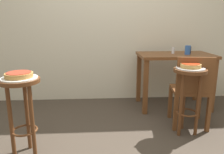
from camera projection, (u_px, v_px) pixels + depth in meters
ground_plane at (123, 154)px, 2.11m from camera, size 6.00×6.00×0.00m
back_wall at (112, 2)px, 3.35m from camera, size 6.00×0.10×3.00m
stool_foreground at (22, 101)px, 1.99m from camera, size 0.34×0.34×0.73m
serving_plate_foreground at (19, 78)px, 1.94m from camera, size 0.31×0.31×0.01m
pizza_foreground at (19, 75)px, 1.93m from camera, size 0.24×0.24×0.05m
stool_middle at (189, 88)px, 2.40m from camera, size 0.34×0.34×0.73m
serving_plate_middle at (190, 68)px, 2.34m from camera, size 0.30×0.30×0.01m
pizza_middle at (191, 66)px, 2.34m from camera, size 0.21×0.21×0.05m
dining_table at (175, 63)px, 3.17m from camera, size 1.02×0.60×0.78m
cup_near_edge at (188, 50)px, 3.05m from camera, size 0.08×0.08×0.12m
cup_far_edge at (189, 50)px, 3.19m from camera, size 0.07×0.07×0.09m
condiment_shaker at (173, 51)px, 3.14m from camera, size 0.04×0.04×0.09m
wooden_chair at (191, 89)px, 2.56m from camera, size 0.45×0.45×0.85m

